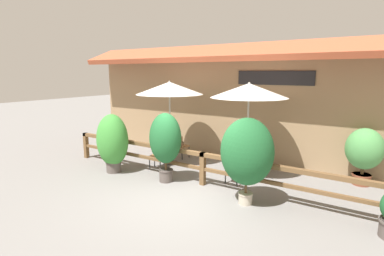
{
  "coord_description": "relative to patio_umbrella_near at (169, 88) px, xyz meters",
  "views": [
    {
      "loc": [
        4.2,
        -5.96,
        3.17
      ],
      "look_at": [
        -0.58,
        1.38,
        1.55
      ],
      "focal_mm": 28.0,
      "sensor_mm": 36.0,
      "label": 1
    }
  ],
  "objects": [
    {
      "name": "potted_plant_small_flowering",
      "position": [
        -0.95,
        -1.79,
        -1.63
      ],
      "size": [
        1.05,
        0.94,
        1.89
      ],
      "color": "#564C47",
      "rests_on": "ground"
    },
    {
      "name": "dining_table_near",
      "position": [
        0.0,
        0.0,
        -2.06
      ],
      "size": [
        0.97,
        0.97,
        0.74
      ],
      "color": "#4C3826",
      "rests_on": "ground"
    },
    {
      "name": "potted_plant_tall_tropical",
      "position": [
        3.59,
        -1.7,
        -1.35
      ],
      "size": [
        1.29,
        1.16,
        2.14
      ],
      "color": "#B7AD99",
      "rests_on": "ground"
    },
    {
      "name": "chair_middle_streetside",
      "position": [
        2.76,
        -0.49,
        -2.15
      ],
      "size": [
        0.45,
        0.45,
        0.87
      ],
      "rotation": [
        0.0,
        0.0,
        -0.07
      ],
      "color": "olive",
      "rests_on": "ground"
    },
    {
      "name": "chair_middle_wallside",
      "position": [
        2.73,
        0.87,
        -2.15
      ],
      "size": [
        0.5,
        0.5,
        0.87
      ],
      "rotation": [
        0.0,
        0.0,
        2.93
      ],
      "color": "olive",
      "rests_on": "ground"
    },
    {
      "name": "chair_near_streetside",
      "position": [
        0.02,
        -0.71,
        -2.15
      ],
      "size": [
        0.51,
        0.51,
        0.87
      ],
      "rotation": [
        0.0,
        0.0,
        0.26
      ],
      "color": "olive",
      "rests_on": "ground"
    },
    {
      "name": "building_facade",
      "position": [
        2.06,
        1.86,
        -0.48
      ],
      "size": [
        14.28,
        1.49,
        4.23
      ],
      "color": "#997A56",
      "rests_on": "ground"
    },
    {
      "name": "potted_plant_corner_fern",
      "position": [
        5.87,
        1.31,
        -1.65
      ],
      "size": [
        1.01,
        0.91,
        1.65
      ],
      "color": "brown",
      "rests_on": "ground"
    },
    {
      "name": "dining_table_middle",
      "position": [
        2.81,
        0.19,
        -2.06
      ],
      "size": [
        0.97,
        0.97,
        0.74
      ],
      "color": "#4C3826",
      "rests_on": "ground"
    },
    {
      "name": "chair_near_wallside",
      "position": [
        -0.05,
        0.71,
        -2.15
      ],
      "size": [
        0.48,
        0.48,
        0.87
      ],
      "rotation": [
        0.0,
        0.0,
        2.99
      ],
      "color": "olive",
      "rests_on": "ground"
    },
    {
      "name": "patio_umbrella_near",
      "position": [
        0.0,
        0.0,
        0.0
      ],
      "size": [
        2.3,
        2.3,
        2.9
      ],
      "color": "#B7B2A8",
      "rests_on": "ground"
    },
    {
      "name": "ground_plane",
      "position": [
        2.06,
        -2.24,
        -2.65
      ],
      "size": [
        60.0,
        60.0,
        0.0
      ],
      "primitive_type": "plane",
      "color": "slate"
    },
    {
      "name": "potted_plant_entrance_palm",
      "position": [
        1.01,
        -1.55,
        -1.4
      ],
      "size": [
        0.96,
        0.87,
        2.05
      ],
      "color": "#564C47",
      "rests_on": "ground"
    },
    {
      "name": "patio_umbrella_middle",
      "position": [
        2.81,
        0.19,
        0.0
      ],
      "size": [
        2.3,
        2.3,
        2.9
      ],
      "color": "#B7B2A8",
      "rests_on": "ground"
    },
    {
      "name": "patio_railing",
      "position": [
        2.06,
        -1.19,
        -1.95
      ],
      "size": [
        10.4,
        0.14,
        0.95
      ],
      "color": "brown",
      "rests_on": "ground"
    }
  ]
}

